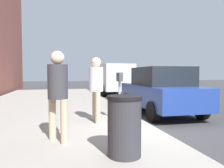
{
  "coord_description": "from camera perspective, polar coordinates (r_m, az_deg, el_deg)",
  "views": [
    {
      "loc": [
        -5.43,
        2.35,
        1.52
      ],
      "look_at": [
        0.63,
        0.89,
        1.22
      ],
      "focal_mm": 34.0,
      "sensor_mm": 36.0,
      "label": 1
    }
  ],
  "objects": [
    {
      "name": "ground_plane",
      "position": [
        6.11,
        9.77,
        -11.7
      ],
      "size": [
        80.0,
        80.0,
        0.0
      ],
      "primitive_type": "plane",
      "color": "#38383A",
      "rests_on": "ground"
    },
    {
      "name": "sidewalk_slab",
      "position": [
        5.66,
        -20.11,
        -12.23
      ],
      "size": [
        28.0,
        6.0,
        0.15
      ],
      "primitive_type": "cube",
      "color": "gray",
      "rests_on": "ground_plane"
    },
    {
      "name": "parking_meter",
      "position": [
        6.21,
        2.05,
        -0.53
      ],
      "size": [
        0.36,
        0.12,
        1.41
      ],
      "color": "gray",
      "rests_on": "sidewalk_slab"
    },
    {
      "name": "pedestrian_at_meter",
      "position": [
        6.04,
        -4.28,
        0.12
      ],
      "size": [
        0.55,
        0.4,
        1.84
      ],
      "rotation": [
        0.0,
        0.0,
        -1.53
      ],
      "color": "tan",
      "rests_on": "sidewalk_slab"
    },
    {
      "name": "pedestrian_bystander",
      "position": [
        4.39,
        -14.36,
        -1.02
      ],
      "size": [
        0.47,
        0.4,
        1.83
      ],
      "rotation": [
        0.0,
        0.0,
        -0.93
      ],
      "color": "tan",
      "rests_on": "sidewalk_slab"
    },
    {
      "name": "parked_sedan_near",
      "position": [
        8.38,
        12.71,
        -1.6
      ],
      "size": [
        4.44,
        2.04,
        1.77
      ],
      "color": "navy",
      "rests_on": "ground_plane"
    },
    {
      "name": "parked_van_far",
      "position": [
        16.03,
        -0.2,
        1.8
      ],
      "size": [
        5.25,
        2.22,
        2.18
      ],
      "color": "silver",
      "rests_on": "ground_plane"
    },
    {
      "name": "trash_bin",
      "position": [
        3.6,
        3.33,
        -11.13
      ],
      "size": [
        0.59,
        0.59,
        1.01
      ],
      "color": "#2D2D33",
      "rests_on": "sidewalk_slab"
    }
  ]
}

